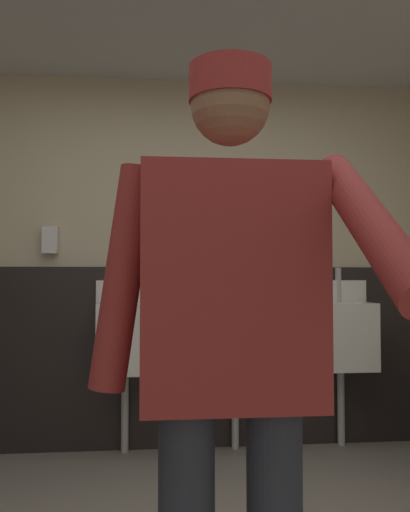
{
  "coord_description": "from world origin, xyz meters",
  "views": [
    {
      "loc": [
        -0.19,
        -1.79,
        1.17
      ],
      "look_at": [
        0.0,
        0.12,
        1.25
      ],
      "focal_mm": 36.93,
      "sensor_mm": 36.0,
      "label": 1
    }
  ],
  "objects_px": {
    "person": "(231,346)",
    "urinal_middle": "(237,336)",
    "urinal_left": "(125,337)",
    "soap_dispenser": "(50,240)",
    "urinal_right": "(345,335)"
  },
  "relations": [
    {
      "from": "person",
      "to": "urinal_left",
      "type": "bearing_deg",
      "value": 99.63
    },
    {
      "from": "urinal_middle",
      "to": "soap_dispenser",
      "type": "xyz_separation_m",
      "value": [
        -1.26,
        0.12,
        0.65
      ]
    },
    {
      "from": "urinal_right",
      "to": "soap_dispenser",
      "type": "xyz_separation_m",
      "value": [
        -2.01,
        0.12,
        0.65
      ]
    },
    {
      "from": "urinal_middle",
      "to": "urinal_left",
      "type": "bearing_deg",
      "value": 180.0
    },
    {
      "from": "person",
      "to": "urinal_middle",
      "type": "bearing_deg",
      "value": 80.44
    },
    {
      "from": "person",
      "to": "soap_dispenser",
      "type": "xyz_separation_m",
      "value": [
        -0.89,
        2.34,
        0.42
      ]
    },
    {
      "from": "urinal_middle",
      "to": "soap_dispenser",
      "type": "relative_size",
      "value": 6.89
    },
    {
      "from": "urinal_middle",
      "to": "person",
      "type": "xyz_separation_m",
      "value": [
        -0.37,
        -2.22,
        0.22
      ]
    },
    {
      "from": "soap_dispenser",
      "to": "person",
      "type": "bearing_deg",
      "value": -69.24
    },
    {
      "from": "urinal_left",
      "to": "soap_dispenser",
      "type": "bearing_deg",
      "value": 166.8
    },
    {
      "from": "urinal_left",
      "to": "soap_dispenser",
      "type": "xyz_separation_m",
      "value": [
        -0.51,
        0.12,
        0.65
      ]
    },
    {
      "from": "urinal_middle",
      "to": "urinal_right",
      "type": "bearing_deg",
      "value": 0.0
    },
    {
      "from": "urinal_left",
      "to": "soap_dispenser",
      "type": "relative_size",
      "value": 6.89
    },
    {
      "from": "urinal_right",
      "to": "person",
      "type": "xyz_separation_m",
      "value": [
        -1.12,
        -2.22,
        0.22
      ]
    },
    {
      "from": "urinal_middle",
      "to": "soap_dispenser",
      "type": "bearing_deg",
      "value": 174.58
    }
  ]
}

